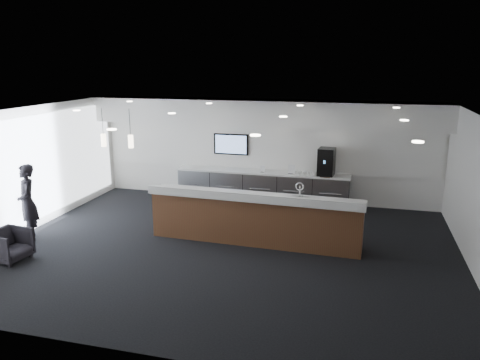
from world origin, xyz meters
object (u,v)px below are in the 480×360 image
(service_counter, at_px, (255,218))
(lounge_guest, at_px, (28,202))
(coffee_machine, at_px, (326,162))
(armchair, at_px, (9,245))

(service_counter, distance_m, lounge_guest, 5.24)
(coffee_machine, xyz_separation_m, armchair, (-6.05, -5.35, -1.00))
(service_counter, relative_size, coffee_machine, 6.42)
(lounge_guest, bearing_deg, service_counter, 60.44)
(service_counter, xyz_separation_m, lounge_guest, (-5.10, -1.15, 0.32))
(coffee_machine, bearing_deg, armchair, -133.34)
(service_counter, xyz_separation_m, coffee_machine, (1.34, 3.05, 0.75))
(armchair, relative_size, lounge_guest, 0.41)
(armchair, xyz_separation_m, lounge_guest, (-0.39, 1.14, 0.56))
(coffee_machine, relative_size, armchair, 1.04)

